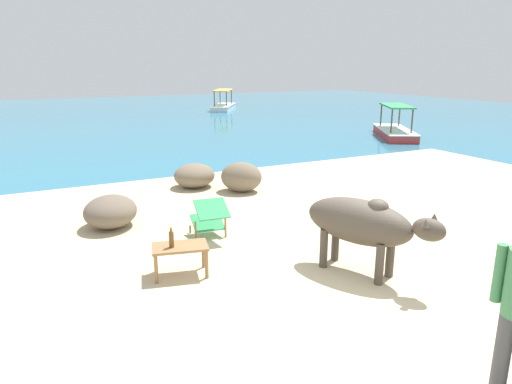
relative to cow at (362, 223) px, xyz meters
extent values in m
cube|color=#CCB78E|center=(-0.27, -0.16, -0.76)|extent=(18.00, 14.00, 0.04)
cube|color=teal|center=(-0.27, 21.84, -0.78)|extent=(60.00, 36.00, 0.03)
cylinder|color=#4C4238|center=(0.30, -0.28, -0.45)|extent=(0.12, 0.12, 0.58)
cylinder|color=#4C4238|center=(0.00, -0.41, -0.45)|extent=(0.12, 0.12, 0.58)
cylinder|color=#4C4238|center=(-0.04, 0.51, -0.45)|extent=(0.12, 0.12, 0.58)
cylinder|color=#4C4238|center=(-0.34, 0.39, -0.45)|extent=(0.12, 0.12, 0.58)
ellipsoid|color=#4C4238|center=(-0.02, 0.05, 0.01)|extent=(1.16, 1.68, 0.63)
ellipsoid|color=#4C4238|center=(0.36, -0.85, 0.11)|extent=(0.40, 0.49, 0.29)
cone|color=#4C4238|center=(0.50, -0.79, 0.24)|extent=(0.14, 0.14, 0.11)
cone|color=#4C4238|center=(0.23, -0.91, 0.24)|extent=(0.14, 0.14, 0.11)
ellipsoid|color=#4C4238|center=(0.09, -0.20, 0.28)|extent=(0.35, 0.37, 0.21)
cube|color=olive|center=(-2.28, 1.06, -0.32)|extent=(0.84, 0.60, 0.04)
cylinder|color=olive|center=(-1.90, 1.15, -0.54)|extent=(0.05, 0.05, 0.40)
cylinder|color=olive|center=(-1.99, 0.80, -0.54)|extent=(0.05, 0.05, 0.40)
cylinder|color=olive|center=(-2.56, 1.31, -0.54)|extent=(0.05, 0.05, 0.40)
cylinder|color=olive|center=(-2.65, 0.96, -0.54)|extent=(0.05, 0.05, 0.40)
cylinder|color=brown|center=(-2.39, 1.05, -0.19)|extent=(0.07, 0.07, 0.22)
cylinder|color=brown|center=(-2.39, 1.05, -0.05)|extent=(0.03, 0.03, 0.06)
cylinder|color=yellow|center=(-2.39, 1.05, -0.02)|extent=(0.03, 0.03, 0.02)
cylinder|color=olive|center=(-1.61, 2.60, -0.67)|extent=(0.04, 0.04, 0.14)
cylinder|color=olive|center=(-1.09, 2.55, -0.67)|extent=(0.04, 0.04, 0.14)
cylinder|color=olive|center=(-1.65, 2.19, -0.57)|extent=(0.04, 0.04, 0.34)
cylinder|color=olive|center=(-1.14, 2.13, -0.57)|extent=(0.04, 0.04, 0.34)
cube|color=#339356|center=(-1.37, 2.37, -0.50)|extent=(0.56, 0.48, 0.21)
cube|color=#339356|center=(-1.41, 2.06, -0.18)|extent=(0.57, 0.52, 0.23)
cylinder|color=#4C4C51|center=(-0.52, -2.57, -0.33)|extent=(0.14, 0.14, 0.82)
cylinder|color=#428956|center=(-0.56, -2.46, 0.40)|extent=(0.09, 0.09, 0.52)
ellipsoid|color=#6B5B4C|center=(-2.78, 3.57, -0.46)|extent=(1.30, 1.36, 0.58)
ellipsoid|color=#756651|center=(0.37, 4.72, -0.40)|extent=(1.24, 1.22, 0.68)
ellipsoid|color=#756651|center=(-0.47, 5.59, -0.46)|extent=(1.39, 1.38, 0.56)
cube|color=white|center=(7.94, 23.71, -0.63)|extent=(2.85, 3.63, 0.28)
cube|color=white|center=(7.94, 23.71, -0.47)|extent=(2.93, 3.72, 0.04)
cylinder|color=brown|center=(7.69, 22.59, -0.01)|extent=(0.06, 0.06, 0.95)
cylinder|color=brown|center=(7.04, 23.00, -0.01)|extent=(0.06, 0.06, 0.95)
cylinder|color=brown|center=(8.84, 24.42, -0.01)|extent=(0.06, 0.06, 0.95)
cylinder|color=brown|center=(8.18, 24.83, -0.01)|extent=(0.06, 0.06, 0.95)
cube|color=#EFD14C|center=(7.94, 23.71, 0.49)|extent=(2.13, 2.63, 0.06)
cube|color=#C63833|center=(9.61, 9.66, -0.63)|extent=(2.79, 3.66, 0.28)
cube|color=white|center=(9.61, 9.66, -0.47)|extent=(2.87, 3.75, 0.04)
cylinder|color=brown|center=(9.38, 8.54, -0.01)|extent=(0.06, 0.06, 0.95)
cylinder|color=brown|center=(8.72, 8.93, -0.01)|extent=(0.06, 0.06, 0.95)
cylinder|color=brown|center=(10.49, 10.39, -0.01)|extent=(0.06, 0.06, 0.95)
cylinder|color=brown|center=(9.83, 10.79, -0.01)|extent=(0.06, 0.06, 0.95)
cube|color=#339356|center=(9.61, 9.66, 0.49)|extent=(2.09, 2.64, 0.06)
camera|label=1|loc=(-4.04, -4.77, 2.11)|focal=32.71mm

